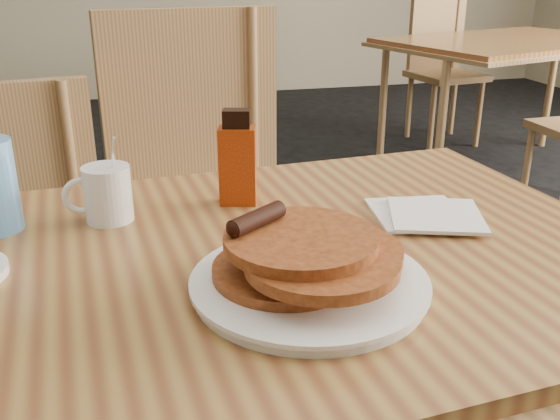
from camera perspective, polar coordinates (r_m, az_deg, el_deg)
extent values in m
cube|color=#A07338|center=(0.91, -2.96, -5.17)|extent=(1.22, 0.86, 0.04)
cube|color=tan|center=(0.92, -2.94, -6.01)|extent=(1.26, 0.91, 0.02)
cylinder|color=tan|center=(1.51, 14.12, -10.46)|extent=(0.04, 0.04, 0.71)
cube|color=#A07338|center=(3.79, 20.37, 14.17)|extent=(1.51, 1.21, 0.04)
cube|color=tan|center=(3.79, 20.34, 13.95)|extent=(1.56, 1.26, 0.02)
cylinder|color=tan|center=(3.25, 14.48, 7.00)|extent=(0.04, 0.04, 0.71)
cylinder|color=tan|center=(4.47, 23.42, 9.81)|extent=(0.04, 0.04, 0.71)
cube|color=tan|center=(1.57, -6.60, -2.52)|extent=(0.53, 0.53, 0.04)
cube|color=tan|center=(1.68, -8.07, 9.09)|extent=(0.47, 0.11, 0.51)
cylinder|color=tan|center=(1.53, -12.38, -15.10)|extent=(0.04, 0.04, 0.48)
cylinder|color=tan|center=(1.88, -1.36, -6.92)|extent=(0.04, 0.04, 0.48)
cube|color=tan|center=(4.34, 14.98, 11.77)|extent=(0.47, 0.47, 0.04)
cube|color=tan|center=(4.47, 14.11, 15.33)|extent=(0.42, 0.10, 0.46)
cylinder|color=tan|center=(4.16, 13.73, 8.20)|extent=(0.04, 0.04, 0.43)
cylinder|color=tan|center=(4.61, 15.55, 9.30)|extent=(0.04, 0.04, 0.43)
cube|color=tan|center=(1.51, -23.16, -8.17)|extent=(0.47, 0.47, 0.04)
cube|color=tan|center=(1.59, -23.61, 2.68)|extent=(0.40, 0.12, 0.44)
cylinder|color=tan|center=(1.75, -15.99, -11.60)|extent=(0.04, 0.04, 0.41)
cylinder|color=white|center=(0.80, 2.70, -6.85)|extent=(0.29, 0.29, 0.02)
cylinder|color=white|center=(0.80, 2.71, -6.41)|extent=(0.31, 0.31, 0.01)
cylinder|color=#AC4F24|center=(0.80, 0.57, -5.52)|extent=(0.19, 0.19, 0.01)
cylinder|color=#AC4F24|center=(0.81, 4.43, -3.93)|extent=(0.19, 0.19, 0.01)
cylinder|color=#AC4F24|center=(0.75, 3.85, -4.80)|extent=(0.19, 0.19, 0.01)
cylinder|color=#AC4F24|center=(0.77, 1.92, -2.77)|extent=(0.19, 0.19, 0.01)
cylinder|color=black|center=(0.79, -2.12, -0.79)|extent=(0.09, 0.07, 0.02)
cylinder|color=white|center=(1.04, -15.46, 1.44)|extent=(0.08, 0.08, 0.09)
torus|color=white|center=(1.04, -17.66, 1.23)|extent=(0.06, 0.01, 0.06)
cylinder|color=black|center=(1.03, -15.67, 3.44)|extent=(0.07, 0.07, 0.01)
cylinder|color=silver|center=(1.03, -15.03, 3.16)|extent=(0.02, 0.05, 0.13)
cube|color=maroon|center=(1.07, -3.90, 4.04)|extent=(0.07, 0.05, 0.14)
cube|color=black|center=(1.05, -4.02, 8.35)|extent=(0.05, 0.04, 0.03)
cube|color=white|center=(1.06, 12.48, -0.32)|extent=(0.16, 0.16, 0.01)
cube|color=white|center=(1.04, 14.05, -0.46)|extent=(0.19, 0.19, 0.01)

